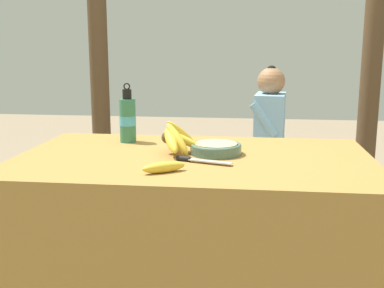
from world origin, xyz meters
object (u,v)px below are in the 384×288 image
object	(u,v)px
wooden_bench	(227,165)
support_post_far	(374,29)
banana_bunch_ripe	(176,138)
water_bottle	(128,119)
serving_bowl	(216,148)
seated_vendor	(263,129)
support_post_near	(98,30)
loose_banana_front	(164,167)
banana_bunch_green	(183,147)
knife	(196,160)

from	to	relation	value
wooden_bench	support_post_far	xyz separation A→B (m)	(1.04, 0.29, 0.98)
banana_bunch_ripe	water_bottle	distance (m)	0.35
water_bottle	wooden_bench	bearing A→B (deg)	71.84
support_post_far	serving_bowl	bearing A→B (deg)	-120.18
wooden_bench	seated_vendor	distance (m)	0.37
serving_bowl	support_post_far	world-z (taller)	support_post_far
support_post_near	support_post_far	bearing A→B (deg)	0.00
loose_banana_front	banana_bunch_green	world-z (taller)	loose_banana_front
banana_bunch_ripe	serving_bowl	size ratio (longest dim) A/B	1.29
serving_bowl	knife	bearing A→B (deg)	-113.22
banana_bunch_green	knife	bearing A→B (deg)	-80.16
knife	banana_bunch_green	bearing A→B (deg)	117.08
knife	wooden_bench	bearing A→B (deg)	105.46
serving_bowl	water_bottle	xyz separation A→B (m)	(-0.43, 0.21, 0.08)
wooden_bench	support_post_near	xyz separation A→B (m)	(-1.04, 0.29, 0.98)
serving_bowl	knife	size ratio (longest dim) A/B	0.94
water_bottle	wooden_bench	xyz separation A→B (m)	(0.41, 1.26, -0.53)
loose_banana_front	support_post_near	xyz separation A→B (m)	(-0.89, 2.07, 0.54)
loose_banana_front	wooden_bench	distance (m)	1.85
loose_banana_front	knife	bearing A→B (deg)	59.31
banana_bunch_green	support_post_near	size ratio (longest dim) A/B	0.11
serving_bowl	banana_bunch_green	size ratio (longest dim) A/B	0.74
knife	support_post_far	size ratio (longest dim) A/B	0.09
banana_bunch_ripe	support_post_far	distance (m)	2.19
banana_bunch_ripe	support_post_near	xyz separation A→B (m)	(-0.89, 1.77, 0.49)
wooden_bench	seated_vendor	bearing A→B (deg)	-6.24
banana_bunch_ripe	support_post_near	distance (m)	2.04
serving_bowl	support_post_far	xyz separation A→B (m)	(1.02, 1.75, 0.54)
support_post_far	banana_bunch_ripe	bearing A→B (deg)	-123.76
loose_banana_front	seated_vendor	distance (m)	1.81
water_bottle	wooden_bench	world-z (taller)	water_bottle
banana_bunch_green	support_post_far	size ratio (longest dim) A/B	0.11
serving_bowl	banana_bunch_green	bearing A→B (deg)	103.33
banana_bunch_ripe	seated_vendor	xyz separation A→B (m)	(0.40, 1.46, -0.21)
water_bottle	knife	size ratio (longest dim) A/B	1.22
knife	banana_bunch_green	world-z (taller)	knife
banana_bunch_ripe	knife	world-z (taller)	banana_bunch_ripe
serving_bowl	seated_vendor	world-z (taller)	seated_vendor
seated_vendor	support_post_near	xyz separation A→B (m)	(-1.29, 0.31, 0.70)
banana_bunch_green	support_post_near	world-z (taller)	support_post_near
loose_banana_front	seated_vendor	bearing A→B (deg)	77.24
knife	support_post_near	xyz separation A→B (m)	(-0.99, 1.91, 0.55)
loose_banana_front	support_post_far	size ratio (longest dim) A/B	0.06
banana_bunch_ripe	support_post_near	bearing A→B (deg)	116.56
banana_bunch_green	loose_banana_front	bearing A→B (deg)	-84.12
banana_bunch_ripe	banana_bunch_green	distance (m)	1.54
water_bottle	seated_vendor	size ratio (longest dim) A/B	0.26
knife	seated_vendor	size ratio (longest dim) A/B	0.22
loose_banana_front	support_post_far	bearing A→B (deg)	60.27
seated_vendor	support_post_far	world-z (taller)	support_post_far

